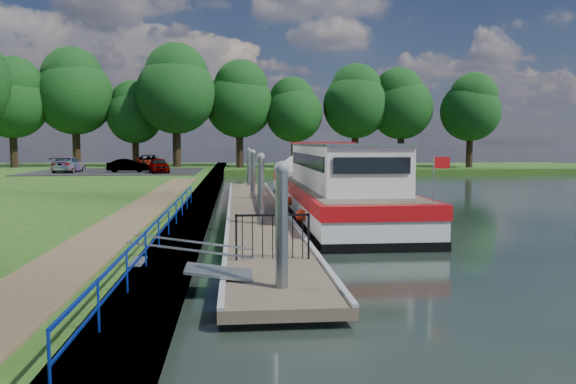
{
  "coord_description": "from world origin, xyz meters",
  "views": [
    {
      "loc": [
        -0.92,
        -11.53,
        3.32
      ],
      "look_at": [
        1.12,
        9.96,
        1.4
      ],
      "focal_mm": 35.0,
      "sensor_mm": 36.0,
      "label": 1
    }
  ],
  "objects": [
    {
      "name": "ground",
      "position": [
        0.0,
        0.0,
        0.0
      ],
      "size": [
        160.0,
        160.0,
        0.0
      ],
      "primitive_type": "plane",
      "color": "black",
      "rests_on": "ground"
    },
    {
      "name": "mooring_piles",
      "position": [
        0.0,
        13.0,
        1.28
      ],
      "size": [
        0.3,
        27.3,
        3.55
      ],
      "color": "gray",
      "rests_on": "ground"
    },
    {
      "name": "gangway",
      "position": [
        -1.85,
        0.5,
        0.63
      ],
      "size": [
        2.58,
        1.0,
        0.92
      ],
      "color": "#A5A8AD",
      "rests_on": "ground"
    },
    {
      "name": "blue_fence",
      "position": [
        -2.75,
        3.0,
        1.31
      ],
      "size": [
        0.04,
        18.04,
        0.72
      ],
      "color": "#0C2DBF",
      "rests_on": "riverbank"
    },
    {
      "name": "barge",
      "position": [
        3.6,
        15.12,
        1.09
      ],
      "size": [
        4.36,
        21.15,
        4.78
      ],
      "color": "black",
      "rests_on": "ground"
    },
    {
      "name": "gate_panel",
      "position": [
        -0.0,
        2.2,
        1.15
      ],
      "size": [
        1.85,
        0.05,
        1.15
      ],
      "color": "black",
      "rests_on": "ground"
    },
    {
      "name": "pontoon",
      "position": [
        0.0,
        13.0,
        0.18
      ],
      "size": [
        2.5,
        30.0,
        0.56
      ],
      "color": "brown",
      "rests_on": "ground"
    },
    {
      "name": "car_b",
      "position": [
        -9.8,
        36.08,
        1.39
      ],
      "size": [
        3.46,
        1.54,
        1.1
      ],
      "primitive_type": "imported",
      "rotation": [
        0.0,
        0.0,
        1.68
      ],
      "color": "#999999",
      "rests_on": "carpark"
    },
    {
      "name": "bank_edge",
      "position": [
        -2.55,
        15.0,
        0.39
      ],
      "size": [
        1.1,
        90.0,
        0.78
      ],
      "primitive_type": "cube",
      "color": "#473D2D",
      "rests_on": "ground"
    },
    {
      "name": "footpath",
      "position": [
        -4.4,
        8.0,
        0.8
      ],
      "size": [
        1.6,
        40.0,
        0.05
      ],
      "primitive_type": "cube",
      "color": "brown",
      "rests_on": "riverbank"
    },
    {
      "name": "car_c",
      "position": [
        -14.75,
        36.75,
        1.48
      ],
      "size": [
        1.97,
        4.48,
        1.28
      ],
      "primitive_type": "imported",
      "rotation": [
        0.0,
        0.0,
        3.1
      ],
      "color": "#999999",
      "rests_on": "carpark"
    },
    {
      "name": "carpark",
      "position": [
        -11.0,
        38.0,
        0.81
      ],
      "size": [
        14.0,
        12.0,
        0.06
      ],
      "primitive_type": "cube",
      "color": "black",
      "rests_on": "riverbank"
    },
    {
      "name": "car_a",
      "position": [
        -7.1,
        35.03,
        1.45
      ],
      "size": [
        2.23,
        3.82,
        1.22
      ],
      "primitive_type": "imported",
      "rotation": [
        0.0,
        0.0,
        0.23
      ],
      "color": "#999999",
      "rests_on": "carpark"
    },
    {
      "name": "horizon_trees",
      "position": [
        -1.61,
        48.68,
        7.95
      ],
      "size": [
        54.38,
        10.03,
        12.87
      ],
      "color": "#332316",
      "rests_on": "ground"
    },
    {
      "name": "far_bank",
      "position": [
        12.0,
        52.0,
        0.3
      ],
      "size": [
        60.0,
        18.0,
        0.6
      ],
      "primitive_type": "cube",
      "color": "#264F16",
      "rests_on": "ground"
    },
    {
      "name": "car_d",
      "position": [
        -8.71,
        40.78,
        1.5
      ],
      "size": [
        3.52,
        5.23,
        1.33
      ],
      "primitive_type": "imported",
      "rotation": [
        0.0,
        0.0,
        0.3
      ],
      "color": "#999999",
      "rests_on": "carpark"
    }
  ]
}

